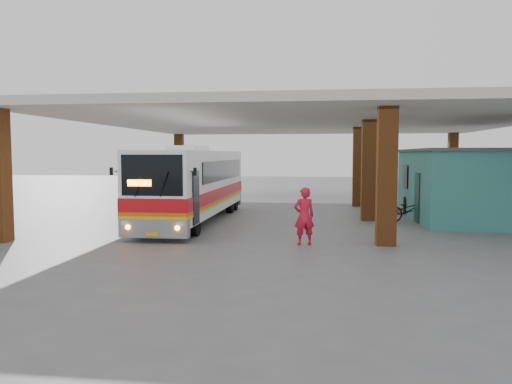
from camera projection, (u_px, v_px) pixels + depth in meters
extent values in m
plane|color=#515154|center=(295.00, 229.00, 19.17)|extent=(90.00, 90.00, 0.00)
cube|color=brown|center=(387.00, 176.00, 15.65)|extent=(0.60, 0.60, 4.35)
cube|color=brown|center=(369.00, 170.00, 21.58)|extent=(0.60, 0.60, 4.35)
cube|color=brown|center=(358.00, 167.00, 27.51)|extent=(0.60, 0.60, 4.35)
cube|color=brown|center=(179.00, 164.00, 37.03)|extent=(0.60, 0.60, 4.35)
cube|color=brown|center=(452.00, 164.00, 34.52)|extent=(0.60, 0.60, 4.35)
cube|color=beige|center=(312.00, 122.00, 25.19)|extent=(21.00, 23.00, 0.30)
cube|color=#338073|center=(470.00, 185.00, 22.04)|extent=(5.00, 8.00, 3.00)
cube|color=#454545|center=(471.00, 150.00, 21.92)|extent=(5.20, 8.20, 0.12)
cube|color=#13362D|center=(417.00, 198.00, 20.92)|extent=(0.08, 0.95, 2.10)
cube|color=black|center=(406.00, 177.00, 23.83)|extent=(0.08, 1.20, 1.00)
cube|color=black|center=(405.00, 177.00, 23.83)|extent=(0.04, 1.30, 1.10)
cube|color=white|center=(195.00, 181.00, 21.29)|extent=(2.30, 10.93, 2.55)
cube|color=white|center=(189.00, 149.00, 20.28)|extent=(1.10, 2.73, 0.23)
cube|color=gray|center=(154.00, 228.00, 16.14)|extent=(2.30, 0.37, 0.64)
cube|color=red|center=(195.00, 193.00, 21.33)|extent=(2.34, 10.93, 0.46)
cube|color=#CE5B0B|center=(195.00, 199.00, 21.35)|extent=(2.34, 10.93, 0.12)
cube|color=gold|center=(195.00, 202.00, 21.36)|extent=(2.34, 10.93, 0.09)
cube|color=black|center=(152.00, 175.00, 15.89)|extent=(2.03, 0.10, 1.32)
cube|color=black|center=(173.00, 170.00, 22.12)|extent=(0.07, 8.19, 0.82)
cube|color=black|center=(224.00, 170.00, 21.83)|extent=(0.07, 8.19, 0.82)
cube|color=#FF5905|center=(139.00, 183.00, 15.90)|extent=(0.77, 0.05, 0.20)
sphere|color=orange|center=(128.00, 227.00, 16.05)|extent=(0.16, 0.16, 0.16)
sphere|color=orange|center=(177.00, 228.00, 15.84)|extent=(0.16, 0.16, 0.16)
cube|color=gold|center=(152.00, 234.00, 15.95)|extent=(0.41, 0.03, 0.11)
cylinder|color=black|center=(142.00, 222.00, 17.72)|extent=(0.29, 0.91, 0.91)
cylinder|color=black|center=(195.00, 223.00, 17.48)|extent=(0.29, 0.91, 0.91)
cylinder|color=black|center=(192.00, 203.00, 24.66)|extent=(0.29, 0.91, 0.91)
cylinder|color=black|center=(230.00, 204.00, 24.41)|extent=(0.29, 0.91, 0.91)
cylinder|color=black|center=(198.00, 201.00, 25.83)|extent=(0.29, 0.91, 0.91)
cylinder|color=black|center=(234.00, 201.00, 25.58)|extent=(0.29, 0.91, 0.91)
imported|color=black|center=(409.00, 210.00, 21.27)|extent=(2.06, 1.33, 1.02)
imported|color=red|center=(304.00, 216.00, 15.75)|extent=(0.77, 0.63, 1.84)
cube|color=red|center=(400.00, 209.00, 24.03)|extent=(0.56, 0.56, 0.06)
cube|color=red|center=(404.00, 203.00, 23.92)|extent=(0.19, 0.43, 0.62)
cylinder|color=black|center=(396.00, 212.00, 23.96)|extent=(0.03, 0.03, 0.21)
cylinder|color=black|center=(403.00, 212.00, 23.80)|extent=(0.03, 0.03, 0.21)
cylinder|color=black|center=(397.00, 211.00, 24.27)|extent=(0.03, 0.03, 0.21)
cylinder|color=black|center=(405.00, 211.00, 24.11)|extent=(0.03, 0.03, 0.21)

